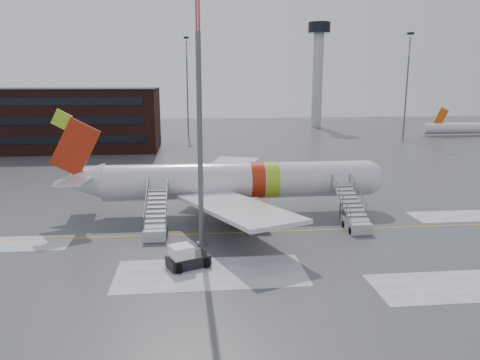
{
  "coord_description": "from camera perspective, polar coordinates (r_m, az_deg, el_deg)",
  "views": [
    {
      "loc": [
        -7.2,
        -42.35,
        14.04
      ],
      "look_at": [
        -2.4,
        3.79,
        4.0
      ],
      "focal_mm": 35.0,
      "sensor_mm": 36.0,
      "label": 1
    }
  ],
  "objects": [
    {
      "name": "ground",
      "position": [
        45.2,
        3.54,
        -5.91
      ],
      "size": [
        260.0,
        260.0,
        0.0
      ],
      "primitive_type": "plane",
      "color": "#494C4F",
      "rests_on": "ground"
    },
    {
      "name": "pushback_tug",
      "position": [
        36.14,
        -6.63,
        -9.38
      ],
      "size": [
        3.54,
        3.17,
        1.79
      ],
      "color": "black",
      "rests_on": "ground"
    },
    {
      "name": "control_tower",
      "position": [
        142.38,
        9.49,
        13.94
      ],
      "size": [
        6.4,
        6.4,
        30.0
      ],
      "color": "#B2B5BA",
      "rests_on": "ground"
    },
    {
      "name": "light_mast_far_ne",
      "position": [
        115.37,
        19.71,
        11.41
      ],
      "size": [
        1.2,
        1.2,
        24.25
      ],
      "color": "#595B60",
      "rests_on": "ground"
    },
    {
      "name": "light_mast_far_n",
      "position": [
        120.36,
        -6.46,
        12.04
      ],
      "size": [
        1.2,
        1.2,
        24.25
      ],
      "color": "#595B60",
      "rests_on": "ground"
    },
    {
      "name": "distant_aircraft",
      "position": [
        127.93,
        27.22,
        4.56
      ],
      "size": [
        35.0,
        18.0,
        8.0
      ],
      "primitive_type": null,
      "color": "#D8590C",
      "rests_on": "ground"
    },
    {
      "name": "airliner",
      "position": [
        49.45,
        -1.33,
        -0.2
      ],
      "size": [
        35.03,
        32.97,
        11.18
      ],
      "color": "silver",
      "rests_on": "ground"
    },
    {
      "name": "airstair_fwd",
      "position": [
        46.2,
        13.76,
        -4.46
      ],
      "size": [
        2.05,
        7.7,
        3.48
      ],
      "color": "#AAAEB2",
      "rests_on": "ground"
    },
    {
      "name": "light_mast_near",
      "position": [
        38.55,
        -4.99,
        8.66
      ],
      "size": [
        1.2,
        1.2,
        22.38
      ],
      "color": "#595B60",
      "rests_on": "ground"
    },
    {
      "name": "airstair_aft",
      "position": [
        43.71,
        -10.2,
        -5.25
      ],
      "size": [
        2.05,
        7.7,
        3.48
      ],
      "color": "#B2B6BA",
      "rests_on": "ground"
    }
  ]
}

